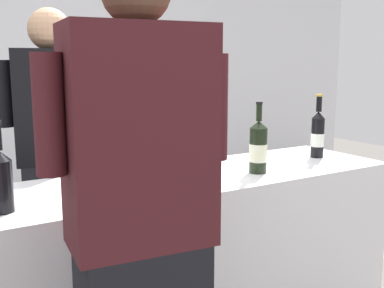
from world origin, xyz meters
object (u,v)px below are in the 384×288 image
(person_server, at_px, (57,174))
(wine_bottle_7, at_px, (0,179))
(wine_bottle_3, at_px, (139,162))
(wine_glass, at_px, (212,153))
(wine_bottle_0, at_px, (151,164))
(wine_bottle_2, at_px, (111,161))
(wine_bottle_1, at_px, (318,134))
(wine_bottle_4, at_px, (258,147))
(person_guest, at_px, (141,261))

(person_server, bearing_deg, wine_bottle_7, -117.67)
(wine_bottle_3, xyz_separation_m, wine_glass, (0.33, -0.05, 0.01))
(wine_bottle_0, relative_size, wine_bottle_7, 0.97)
(wine_bottle_0, height_order, wine_bottle_3, wine_bottle_0)
(person_server, bearing_deg, wine_bottle_2, -87.64)
(wine_bottle_1, bearing_deg, wine_bottle_2, -176.07)
(wine_bottle_1, xyz_separation_m, person_server, (-1.27, 0.63, -0.20))
(wine_bottle_4, bearing_deg, person_guest, -149.65)
(person_server, height_order, person_guest, person_guest)
(wine_bottle_1, xyz_separation_m, wine_bottle_4, (-0.52, -0.12, -0.01))
(wine_bottle_3, bearing_deg, wine_bottle_7, -175.68)
(wine_bottle_1, xyz_separation_m, wine_bottle_3, (-1.12, -0.07, -0.02))
(wine_bottle_1, bearing_deg, wine_bottle_4, -167.22)
(wine_bottle_1, height_order, wine_bottle_2, wine_bottle_1)
(wine_bottle_7, bearing_deg, wine_bottle_1, 4.00)
(wine_bottle_7, xyz_separation_m, person_server, (0.39, 0.75, -0.19))
(wine_bottle_2, relative_size, wine_bottle_7, 1.04)
(wine_bottle_3, distance_m, wine_glass, 0.34)
(wine_bottle_1, distance_m, wine_bottle_3, 1.12)
(wine_bottle_3, bearing_deg, wine_bottle_1, 3.84)
(wine_glass, bearing_deg, wine_bottle_0, -169.98)
(wine_bottle_1, height_order, wine_bottle_7, wine_bottle_1)
(wine_bottle_4, relative_size, wine_glass, 1.87)
(wine_bottle_2, relative_size, person_guest, 0.20)
(wine_bottle_2, height_order, wine_glass, wine_bottle_2)
(wine_bottle_0, distance_m, wine_bottle_7, 0.56)
(wine_bottle_0, bearing_deg, person_server, 100.98)
(wine_bottle_2, xyz_separation_m, wine_bottle_4, (0.73, -0.03, -0.01))
(wine_bottle_0, height_order, wine_bottle_1, wine_bottle_1)
(wine_bottle_1, xyz_separation_m, person_guest, (-1.36, -0.61, -0.19))
(wine_bottle_4, xyz_separation_m, person_guest, (-0.85, -0.50, -0.19))
(wine_glass, bearing_deg, person_guest, -139.72)
(wine_bottle_4, height_order, wine_bottle_7, wine_bottle_4)
(wine_bottle_0, xyz_separation_m, wine_bottle_7, (-0.55, 0.06, -0.00))
(wine_bottle_2, height_order, person_server, person_server)
(person_server, bearing_deg, wine_bottle_3, -77.59)
(wine_bottle_7, distance_m, wine_glass, 0.88)
(wine_bottle_0, relative_size, wine_bottle_2, 0.94)
(wine_bottle_4, bearing_deg, wine_glass, -178.74)
(wine_bottle_1, distance_m, wine_bottle_2, 1.25)
(wine_bottle_7, xyz_separation_m, person_guest, (0.30, -0.50, -0.18))
(wine_bottle_4, bearing_deg, wine_bottle_0, -173.88)
(person_server, bearing_deg, wine_glass, -57.18)
(wine_bottle_4, bearing_deg, person_server, 135.24)
(wine_bottle_4, bearing_deg, wine_bottle_2, 177.52)
(wine_bottle_3, xyz_separation_m, wine_bottle_7, (-0.55, -0.04, 0.01))
(wine_bottle_4, distance_m, wine_glass, 0.27)
(wine_bottle_3, bearing_deg, person_guest, -114.64)
(wine_glass, bearing_deg, wine_bottle_1, 8.90)
(person_server, relative_size, person_guest, 0.99)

